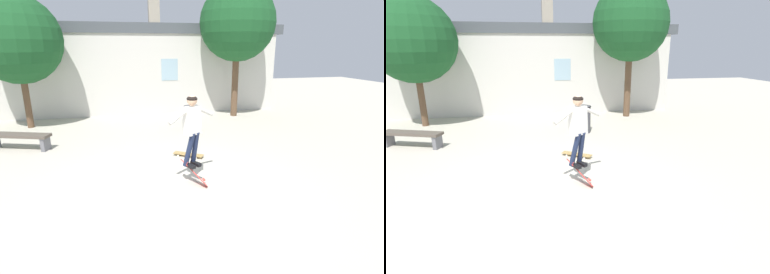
% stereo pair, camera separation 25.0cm
% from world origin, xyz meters
% --- Properties ---
extents(ground_plane, '(40.00, 40.00, 0.00)m').
position_xyz_m(ground_plane, '(0.00, 0.00, 0.00)').
color(ground_plane, beige).
extents(building_backdrop, '(12.59, 0.52, 4.64)m').
position_xyz_m(building_backdrop, '(0.01, 7.37, 1.98)').
color(building_backdrop, beige).
rests_on(building_backdrop, ground_plane).
extents(tree_right, '(3.01, 3.01, 5.27)m').
position_xyz_m(tree_right, '(3.74, 6.16, 3.75)').
color(tree_right, brown).
rests_on(tree_right, ground_plane).
extents(tree_left, '(2.97, 2.97, 4.56)m').
position_xyz_m(tree_left, '(-4.25, 5.93, 3.07)').
color(tree_left, brown).
rests_on(tree_left, ground_plane).
extents(park_bench, '(1.84, 0.95, 0.47)m').
position_xyz_m(park_bench, '(-3.85, 3.32, 0.34)').
color(park_bench, brown).
rests_on(park_bench, ground_plane).
extents(trash_bin, '(0.58, 0.58, 0.93)m').
position_xyz_m(trash_bin, '(1.41, 4.01, 0.48)').
color(trash_bin, '#47474C').
rests_on(trash_bin, ground_plane).
extents(skater, '(1.09, 0.70, 1.53)m').
position_xyz_m(skater, '(0.53, 0.08, 1.31)').
color(skater, silver).
extents(skateboard_flipping, '(0.55, 0.63, 0.59)m').
position_xyz_m(skateboard_flipping, '(0.55, -0.01, 0.26)').
color(skateboard_flipping, red).
extents(skateboard_resting, '(0.80, 0.62, 0.08)m').
position_xyz_m(skateboard_resting, '(0.78, 1.66, 0.07)').
color(skateboard_resting, '#AD894C').
rests_on(skateboard_resting, ground_plane).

